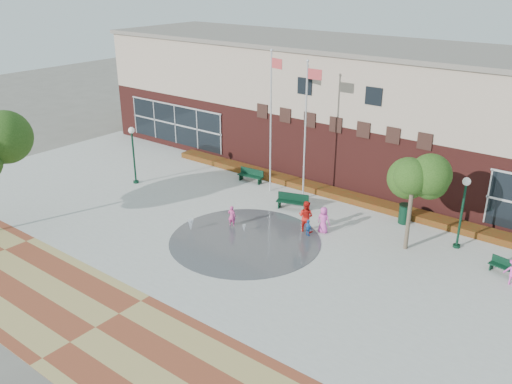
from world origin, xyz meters
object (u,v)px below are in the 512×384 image
Objects in this scene: trash_can at (405,214)px; child_splash at (232,216)px; flagpole_right at (306,124)px; flagpole_left at (271,116)px; bench_left at (251,178)px.

child_splash is at bearing -139.90° from trash_can.
trash_can is (6.71, 0.57, -4.42)m from flagpole_right.
trash_can is 10.19m from child_splash.
flagpole_right is at bearing -119.48° from child_splash.
flagpole_left reaches higher than child_splash.
bench_left is 7.20m from child_splash.
flagpole_right reaches higher than trash_can.
flagpole_left is 4.92× the size of bench_left.
trash_can reaches higher than bench_left.
bench_left is 11.36m from trash_can.
flagpole_left is 7.34× the size of child_splash.
trash_can is (11.35, 0.32, 0.31)m from bench_left.
trash_can is (9.23, 0.81, -4.64)m from flagpole_left.
child_splash is at bearing -65.83° from bench_left.
flagpole_right is 7.01× the size of child_splash.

